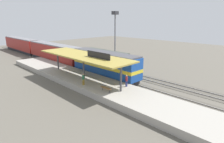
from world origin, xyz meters
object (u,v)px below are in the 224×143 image
Objects in this scene: person_walking at (127,80)px; platform_bench at (106,88)px; passenger_carriage_front at (54,52)px; person_waiting at (83,79)px; locomotive at (105,64)px; passenger_carriage_rear at (21,45)px; freight_car at (104,59)px; light_mast at (115,27)px.

platform_bench is at bearing 166.77° from person_walking.
person_walking is at bearing -96.19° from passenger_carriage_front.
person_waiting is (-0.60, 4.10, 0.51)m from platform_bench.
person_waiting is at bearing -158.66° from locomotive.
passenger_carriage_front reaches higher than person_waiting.
passenger_carriage_rear reaches higher than platform_bench.
passenger_carriage_rear is 41.91m from person_waiting.
freight_car is (4.60, -12.94, -0.34)m from passenger_carriage_front.
platform_bench is 9.04m from locomotive.
person_walking reaches higher than platform_bench.
freight_car is 14.51m from person_walking.
locomotive is 18.00m from passenger_carriage_front.
platform_bench is 0.15× the size of light_mast.
light_mast is at bearing 49.68° from person_walking.
light_mast reaches higher than platform_bench.
passenger_carriage_front is 1.71× the size of light_mast.
passenger_carriage_rear is at bearing 90.00° from passenger_carriage_front.
passenger_carriage_rear is at bearing 80.93° from person_waiting.
person_waiting is (-6.60, -41.38, -0.46)m from passenger_carriage_rear.
locomotive is 1.20× the size of freight_car.
platform_bench is at bearing -139.76° from light_mast.
passenger_carriage_rear is (0.00, 20.80, 0.00)m from passenger_carriage_front.
locomotive is at bearing -147.33° from light_mast.
locomotive is 6.85m from freight_car.
passenger_carriage_front is at bearing -90.00° from passenger_carriage_rear.
passenger_carriage_rear is at bearing 82.48° from platform_bench.
light_mast is (3.20, -0.06, 6.43)m from freight_car.
freight_car is at bearing 47.92° from platform_bench.
locomotive is 11.03m from light_mast.
passenger_carriage_rear is 35.22m from light_mast.
person_waiting reaches higher than platform_bench.
light_mast reaches higher than person_waiting.
passenger_carriage_rear is 1.71× the size of light_mast.
passenger_carriage_rear is 11.70× the size of person_walking.
person_walking is (3.84, -4.86, 0.00)m from person_waiting.
passenger_carriage_front reaches higher than freight_car.
freight_car is 13.56m from person_waiting.
locomotive is 38.80m from passenger_carriage_rear.
person_waiting is (-6.60, -20.58, -0.46)m from passenger_carriage_front.
person_waiting is at bearing -107.79° from passenger_carriage_front.
passenger_carriage_rear reaches higher than person_walking.
passenger_carriage_rear is at bearing 103.00° from light_mast.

